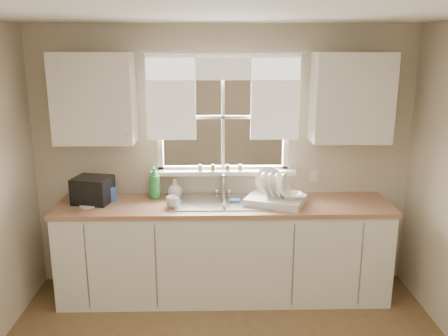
{
  "coord_description": "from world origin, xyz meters",
  "views": [
    {
      "loc": [
        -0.09,
        -2.42,
        2.3
      ],
      "look_at": [
        0.0,
        1.65,
        1.25
      ],
      "focal_mm": 38.0,
      "sensor_mm": 36.0,
      "label": 1
    }
  ],
  "objects_px": {
    "dish_rack": "(275,197)",
    "soap_bottle_a": "(155,182)",
    "cup": "(172,202)",
    "black_appliance": "(93,190)"
  },
  "relations": [
    {
      "from": "dish_rack",
      "to": "soap_bottle_a",
      "type": "relative_size",
      "value": 1.99
    },
    {
      "from": "cup",
      "to": "black_appliance",
      "type": "xyz_separation_m",
      "value": [
        -0.74,
        0.15,
        0.07
      ]
    },
    {
      "from": "soap_bottle_a",
      "to": "cup",
      "type": "xyz_separation_m",
      "value": [
        0.19,
        -0.27,
        -0.1
      ]
    },
    {
      "from": "dish_rack",
      "to": "cup",
      "type": "xyz_separation_m",
      "value": [
        -0.93,
        -0.08,
        -0.02
      ]
    },
    {
      "from": "cup",
      "to": "black_appliance",
      "type": "relative_size",
      "value": 0.37
    },
    {
      "from": "dish_rack",
      "to": "soap_bottle_a",
      "type": "distance_m",
      "value": 1.13
    },
    {
      "from": "cup",
      "to": "dish_rack",
      "type": "bearing_deg",
      "value": 25.23
    },
    {
      "from": "dish_rack",
      "to": "soap_bottle_a",
      "type": "bearing_deg",
      "value": 170.29
    },
    {
      "from": "black_appliance",
      "to": "dish_rack",
      "type": "bearing_deg",
      "value": 9.47
    },
    {
      "from": "soap_bottle_a",
      "to": "cup",
      "type": "bearing_deg",
      "value": -56.97
    }
  ]
}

